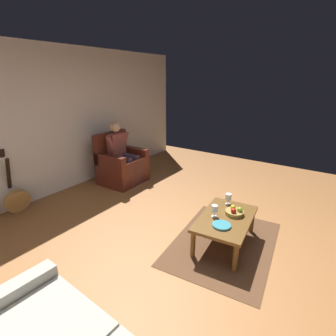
{
  "coord_description": "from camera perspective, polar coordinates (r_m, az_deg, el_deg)",
  "views": [
    {
      "loc": [
        2.86,
        1.18,
        2.07
      ],
      "look_at": [
        -0.4,
        -1.07,
        0.67
      ],
      "focal_mm": 27.43,
      "sensor_mm": 36.0,
      "label": 1
    }
  ],
  "objects": [
    {
      "name": "ground_plane",
      "position": [
        3.72,
        10.48,
        -14.65
      ],
      "size": [
        7.44,
        7.44,
        0.0
      ],
      "primitive_type": "plane",
      "color": "#986033"
    },
    {
      "name": "person_seated",
      "position": [
        5.25,
        -10.23,
        3.81
      ],
      "size": [
        0.63,
        0.62,
        1.25
      ],
      "rotation": [
        0.0,
        0.0,
        0.03
      ],
      "color": "brown",
      "rests_on": "ground"
    },
    {
      "name": "armchair",
      "position": [
        5.37,
        -10.32,
        0.5
      ],
      "size": [
        0.86,
        0.76,
        1.02
      ],
      "rotation": [
        0.0,
        0.0,
        0.03
      ],
      "color": "#4F1F14",
      "rests_on": "ground"
    },
    {
      "name": "wine_glass_near",
      "position": [
        3.69,
        13.26,
        -6.35
      ],
      "size": [
        0.09,
        0.09,
        0.16
      ],
      "color": "silver",
      "rests_on": "coffee_table"
    },
    {
      "name": "fruit_bowl",
      "position": [
        3.48,
        14.6,
        -9.37
      ],
      "size": [
        0.24,
        0.24,
        0.11
      ],
      "color": "olive",
      "rests_on": "coffee_table"
    },
    {
      "name": "wine_glass_far",
      "position": [
        3.34,
        10.3,
        -8.97
      ],
      "size": [
        0.08,
        0.08,
        0.16
      ],
      "color": "silver",
      "rests_on": "coffee_table"
    },
    {
      "name": "rug",
      "position": [
        3.61,
        12.28,
        -15.92
      ],
      "size": [
        1.81,
        1.38,
        0.01
      ],
      "primitive_type": "cube",
      "rotation": [
        0.0,
        0.0,
        0.11
      ],
      "color": "brown",
      "rests_on": "ground"
    },
    {
      "name": "decorative_dish",
      "position": [
        3.2,
        11.8,
        -12.34
      ],
      "size": [
        0.22,
        0.22,
        0.02
      ],
      "primitive_type": "cylinder",
      "color": "teal",
      "rests_on": "coffee_table"
    },
    {
      "name": "guitar",
      "position": [
        4.8,
        -30.58,
        -5.9
      ],
      "size": [
        0.39,
        0.3,
        1.04
      ],
      "color": "#AF7C41",
      "rests_on": "ground"
    },
    {
      "name": "wall_back",
      "position": [
        5.23,
        -21.92,
        9.8
      ],
      "size": [
        6.47,
        0.06,
        2.62
      ],
      "primitive_type": "cube",
      "color": "silver",
      "rests_on": "ground"
    },
    {
      "name": "coffee_table",
      "position": [
        3.43,
        12.68,
        -11.4
      ],
      "size": [
        1.05,
        0.71,
        0.39
      ],
      "rotation": [
        0.0,
        0.0,
        0.11
      ],
      "color": "brown",
      "rests_on": "ground"
    }
  ]
}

